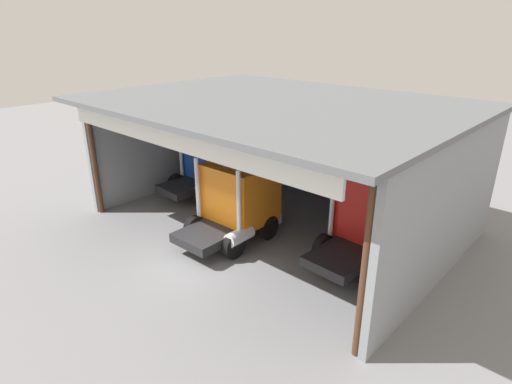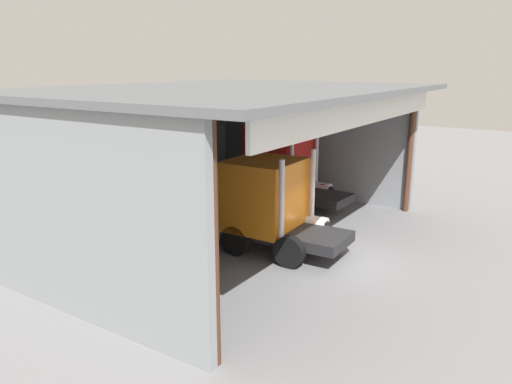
# 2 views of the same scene
# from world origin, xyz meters

# --- Properties ---
(ground_plane) EXTENTS (80.00, 80.00, 0.00)m
(ground_plane) POSITION_xyz_m (0.00, 0.00, 0.00)
(ground_plane) COLOR slate
(ground_plane) RESTS_ON ground
(workshop_shed) EXTENTS (15.03, 11.53, 5.61)m
(workshop_shed) POSITION_xyz_m (0.00, 6.03, 3.92)
(workshop_shed) COLOR gray
(workshop_shed) RESTS_ON ground
(truck_blue_right_bay) EXTENTS (2.78, 4.23, 3.23)m
(truck_blue_right_bay) POSITION_xyz_m (-5.01, 5.39, 1.69)
(truck_blue_right_bay) COLOR #1E47B7
(truck_blue_right_bay) RESTS_ON ground
(truck_orange_center_bay) EXTENTS (2.80, 4.41, 3.53)m
(truck_orange_center_bay) POSITION_xyz_m (-0.33, 2.82, 1.71)
(truck_orange_center_bay) COLOR orange
(truck_orange_center_bay) RESTS_ON ground
(truck_red_center_right_bay) EXTENTS (2.66, 4.78, 3.78)m
(truck_red_center_right_bay) POSITION_xyz_m (4.62, 5.14, 1.98)
(truck_red_center_right_bay) COLOR red
(truck_red_center_right_bay) RESTS_ON ground
(oil_drum) EXTENTS (0.58, 0.58, 0.94)m
(oil_drum) POSITION_xyz_m (-2.80, 9.14, 0.47)
(oil_drum) COLOR #194CB2
(oil_drum) RESTS_ON ground
(tool_cart) EXTENTS (0.90, 0.60, 1.00)m
(tool_cart) POSITION_xyz_m (1.68, 8.44, 0.50)
(tool_cart) COLOR #1E59A5
(tool_cart) RESTS_ON ground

